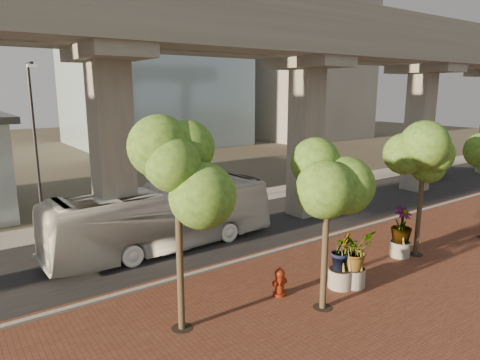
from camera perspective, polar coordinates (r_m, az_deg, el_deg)
ground at (r=22.34m, az=0.74°, el=-8.36°), size 160.00×160.00×0.00m
brick_plaza at (r=17.09m, az=17.38°, el=-15.49°), size 70.00×13.00×0.06m
asphalt_road at (r=23.88m, az=-2.12°, el=-6.96°), size 90.00×8.00×0.04m
curb_strip at (r=20.84m, az=4.03°, el=-9.69°), size 70.00×0.25×0.16m
far_sidewalk at (r=28.44m, az=-8.23°, el=-3.96°), size 90.00×3.00×0.06m
transit_viaduct at (r=22.61m, az=-2.26°, el=10.75°), size 72.00×5.60×12.40m
midrise_block at (r=73.19m, az=8.46°, el=15.10°), size 18.00×16.00×24.00m
transit_bus at (r=21.35m, az=-10.08°, el=-4.99°), size 11.57×3.07×3.20m
parked_car at (r=42.40m, az=23.83°, el=1.52°), size 5.45×3.64×1.70m
fire_hydrant at (r=16.75m, az=5.30°, el=-13.37°), size 0.56×0.51×1.12m
planter_front at (r=17.65m, az=15.01°, el=-9.30°), size 2.12×2.12×2.33m
planter_right at (r=21.36m, az=20.74°, el=-5.84°), size 2.25×2.25×2.40m
planter_left at (r=17.41m, az=13.39°, el=-9.43°), size 2.15×2.15×2.37m
street_tree_far_west at (r=13.15m, az=-8.36°, el=0.56°), size 3.88×3.88×6.91m
street_tree_near_west at (r=14.74m, az=11.64°, el=-0.27°), size 3.17×3.17×6.10m
street_tree_near_east at (r=21.18m, az=23.32°, el=2.66°), size 3.59×3.59×6.29m
streetlamp_west at (r=24.77m, az=-25.64°, el=5.05°), size 0.45×1.31×9.06m
streetlamp_east at (r=33.33m, az=9.69°, el=6.70°), size 0.41×1.20×8.26m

